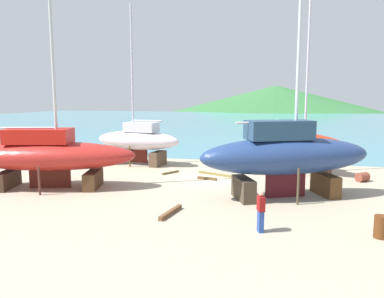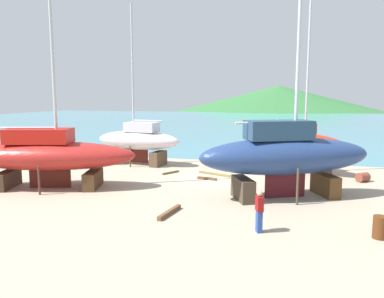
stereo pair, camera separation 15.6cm
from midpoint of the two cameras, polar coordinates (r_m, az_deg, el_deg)
ground_plane at (r=22.43m, az=1.55°, el=-5.98°), size 40.83×40.83×0.00m
sea_water at (r=81.27m, az=10.66°, el=4.06°), size 163.32×99.69×0.01m
headland_hill at (r=164.15m, az=12.66°, el=5.94°), size 161.63×161.63×20.24m
sailboat_mid_port at (r=20.54m, az=13.96°, el=-0.86°), size 9.75×6.44×14.89m
sailboat_large_starboard at (r=30.17m, az=-8.45°, el=1.35°), size 7.47×3.21×12.53m
sailboat_small_center at (r=23.68m, az=-21.36°, el=-0.83°), size 10.69×5.54×14.61m
sailboat_far_slipway at (r=27.97m, az=16.01°, el=0.81°), size 7.02×5.37×12.04m
worker at (r=15.38m, az=10.20°, el=-9.30°), size 0.37×0.50×1.70m
barrel_rust_far at (r=16.36m, az=26.75°, el=-10.61°), size 0.60×0.60×0.88m
barrel_tipped_center at (r=26.38m, az=24.49°, el=-3.92°), size 0.96×0.94×0.60m
timber_short_skew at (r=26.60m, az=-3.48°, el=-3.62°), size 0.90×1.35×0.13m
timber_short_cross at (r=17.56m, az=-3.56°, el=-9.66°), size 0.51×2.12×0.20m
timber_plank_near at (r=31.48m, az=-22.89°, el=-2.40°), size 0.24×1.32×0.16m
timber_long_aft at (r=25.92m, az=3.81°, el=-3.91°), size 2.95×1.37×0.15m
timber_plank_far at (r=24.63m, az=2.11°, el=-4.52°), size 1.33×0.43×0.16m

